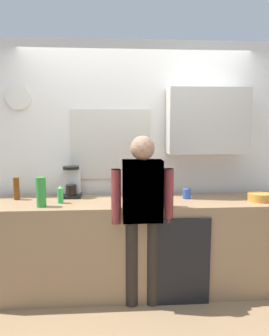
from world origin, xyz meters
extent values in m
plane|color=#8C6D4C|center=(0.00, 0.00, 0.00)|extent=(8.00, 8.00, 0.00)
cube|color=#937251|center=(0.00, 0.30, 0.47)|extent=(3.18, 0.64, 0.93)
cube|color=black|center=(0.36, -0.03, 0.42)|extent=(0.56, 0.02, 0.84)
cube|color=white|center=(0.00, 0.73, 1.30)|extent=(4.78, 0.10, 2.60)
cube|color=beige|center=(-0.28, 0.67, 1.48)|extent=(0.86, 0.02, 0.76)
cube|color=#8CA5C6|center=(-0.28, 0.67, 1.48)|extent=(0.80, 0.02, 0.70)
cube|color=#B7B2A8|center=(0.73, 0.52, 1.73)|extent=(0.84, 0.32, 0.68)
cylinder|color=silver|center=(-1.25, 0.66, 1.98)|extent=(0.26, 0.03, 0.26)
cube|color=black|center=(-0.71, 0.51, 0.95)|extent=(0.20, 0.20, 0.03)
cube|color=silver|center=(-0.71, 0.57, 1.10)|extent=(0.18, 0.08, 0.28)
cylinder|color=black|center=(-0.71, 0.48, 1.02)|extent=(0.11, 0.11, 0.11)
cylinder|color=black|center=(-0.71, 0.51, 1.25)|extent=(0.17, 0.17, 0.03)
cylinder|color=#2D8C33|center=(-0.94, 0.13, 1.07)|extent=(0.09, 0.09, 0.28)
cylinder|color=brown|center=(-1.25, 0.44, 1.05)|extent=(0.06, 0.06, 0.23)
cylinder|color=maroon|center=(0.13, 0.51, 1.04)|extent=(0.06, 0.06, 0.22)
cylinder|color=#3351B2|center=(0.50, 0.37, 0.98)|extent=(0.08, 0.08, 0.10)
cylinder|color=orange|center=(1.20, 0.21, 0.97)|extent=(0.22, 0.22, 0.08)
cylinder|color=green|center=(-0.78, 0.26, 1.01)|extent=(0.06, 0.06, 0.15)
cone|color=white|center=(-0.78, 0.26, 1.10)|extent=(0.02, 0.02, 0.03)
cylinder|color=brown|center=(-0.10, 0.00, 0.41)|extent=(0.12, 0.12, 0.82)
cylinder|color=brown|center=(0.10, 0.00, 0.41)|extent=(0.12, 0.12, 0.82)
cube|color=silver|center=(0.00, 0.00, 1.10)|extent=(0.36, 0.20, 0.56)
sphere|color=beige|center=(0.00, 0.00, 1.49)|extent=(0.22, 0.22, 0.22)
cylinder|color=silver|center=(-0.24, 0.00, 1.05)|extent=(0.09, 0.09, 0.50)
cylinder|color=silver|center=(0.24, 0.00, 1.05)|extent=(0.09, 0.09, 0.50)
cylinder|color=brown|center=(-0.10, 0.00, 0.41)|extent=(0.12, 0.12, 0.82)
cylinder|color=brown|center=(0.10, 0.00, 0.41)|extent=(0.12, 0.12, 0.82)
cube|color=#D85959|center=(0.00, 0.00, 1.10)|extent=(0.36, 0.20, 0.56)
sphere|color=#D8AD8C|center=(0.00, 0.00, 1.49)|extent=(0.22, 0.22, 0.22)
cylinder|color=#D85959|center=(-0.24, 0.00, 1.05)|extent=(0.09, 0.09, 0.50)
cylinder|color=#D85959|center=(0.24, 0.00, 1.05)|extent=(0.09, 0.09, 0.50)
camera|label=1|loc=(-0.26, -2.80, 1.68)|focal=33.72mm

